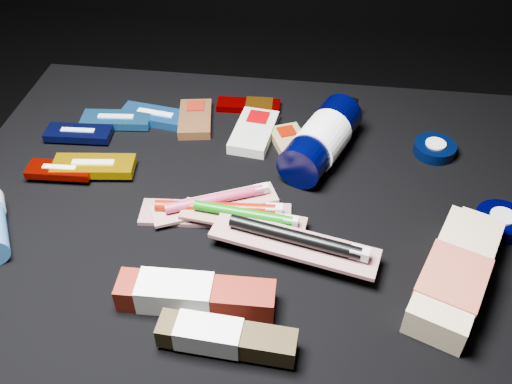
# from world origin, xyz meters

# --- Properties ---
(ground) EXTENTS (3.00, 3.00, 0.00)m
(ground) POSITION_xyz_m (0.00, 0.00, 0.00)
(ground) COLOR black
(ground) RESTS_ON ground
(cloth_table) EXTENTS (0.98, 0.78, 0.40)m
(cloth_table) POSITION_xyz_m (0.00, 0.00, 0.20)
(cloth_table) COLOR black
(cloth_table) RESTS_ON ground
(luna_bar_0) EXTENTS (0.14, 0.07, 0.02)m
(luna_bar_0) POSITION_xyz_m (-0.21, 0.21, 0.41)
(luna_bar_0) COLOR blue
(luna_bar_0) RESTS_ON cloth_table
(luna_bar_1) EXTENTS (0.13, 0.06, 0.02)m
(luna_bar_1) POSITION_xyz_m (-0.28, 0.19, 0.41)
(luna_bar_1) COLOR #1B558D
(luna_bar_1) RESTS_ON cloth_table
(luna_bar_2) EXTENTS (0.12, 0.05, 0.02)m
(luna_bar_2) POSITION_xyz_m (-0.33, 0.13, 0.41)
(luna_bar_2) COLOR black
(luna_bar_2) RESTS_ON cloth_table
(luna_bar_3) EXTENTS (0.14, 0.07, 0.02)m
(luna_bar_3) POSITION_xyz_m (-0.27, 0.04, 0.42)
(luna_bar_3) COLOR #CC9400
(luna_bar_3) RESTS_ON cloth_table
(luna_bar_4) EXTENTS (0.11, 0.05, 0.01)m
(luna_bar_4) POSITION_xyz_m (-0.32, 0.03, 0.42)
(luna_bar_4) COLOR #780700
(luna_bar_4) RESTS_ON cloth_table
(clif_bar_0) EXTENTS (0.08, 0.12, 0.02)m
(clif_bar_0) POSITION_xyz_m (-0.13, 0.22, 0.41)
(clif_bar_0) COLOR #4E2B16
(clif_bar_0) RESTS_ON cloth_table
(clif_bar_1) EXTENTS (0.08, 0.13, 0.02)m
(clif_bar_1) POSITION_xyz_m (-0.01, 0.19, 0.41)
(clif_bar_1) COLOR beige
(clif_bar_1) RESTS_ON cloth_table
(clif_bar_2) EXTENTS (0.09, 0.12, 0.02)m
(clif_bar_2) POSITION_xyz_m (0.06, 0.16, 0.41)
(clif_bar_2) COLOR olive
(clif_bar_2) RESTS_ON cloth_table
(power_bar) EXTENTS (0.13, 0.04, 0.02)m
(power_bar) POSITION_xyz_m (-0.03, 0.27, 0.41)
(power_bar) COLOR #6C0000
(power_bar) RESTS_ON cloth_table
(lotion_bottle) EXTENTS (0.14, 0.25, 0.08)m
(lotion_bottle) POSITION_xyz_m (0.11, 0.14, 0.44)
(lotion_bottle) COLOR black
(lotion_bottle) RESTS_ON cloth_table
(cream_tin_upper) EXTENTS (0.07, 0.07, 0.02)m
(cream_tin_upper) POSITION_xyz_m (0.31, 0.18, 0.41)
(cream_tin_upper) COLOR black
(cream_tin_upper) RESTS_ON cloth_table
(cream_tin_lower) EXTENTS (0.08, 0.08, 0.02)m
(cream_tin_lower) POSITION_xyz_m (0.40, 0.00, 0.41)
(cream_tin_lower) COLOR black
(cream_tin_lower) RESTS_ON cloth_table
(bodywash_bottle) EXTENTS (0.15, 0.24, 0.05)m
(bodywash_bottle) POSITION_xyz_m (0.31, -0.13, 0.42)
(bodywash_bottle) COLOR beige
(bodywash_bottle) RESTS_ON cloth_table
(toothbrush_pack_0) EXTENTS (0.24, 0.07, 0.03)m
(toothbrush_pack_0) POSITION_xyz_m (-0.04, -0.03, 0.41)
(toothbrush_pack_0) COLOR #A39B97
(toothbrush_pack_0) RESTS_ON cloth_table
(toothbrush_pack_1) EXTENTS (0.20, 0.13, 0.02)m
(toothbrush_pack_1) POSITION_xyz_m (-0.04, -0.02, 0.42)
(toothbrush_pack_1) COLOR silver
(toothbrush_pack_1) RESTS_ON cloth_table
(toothbrush_pack_2) EXTENTS (0.20, 0.07, 0.02)m
(toothbrush_pack_2) POSITION_xyz_m (0.01, -0.05, 0.42)
(toothbrush_pack_2) COLOR #B3A9A6
(toothbrush_pack_2) RESTS_ON cloth_table
(toothbrush_pack_3) EXTENTS (0.25, 0.11, 0.03)m
(toothbrush_pack_3) POSITION_xyz_m (0.09, -0.10, 0.43)
(toothbrush_pack_3) COLOR beige
(toothbrush_pack_3) RESTS_ON cloth_table
(toothpaste_carton_red) EXTENTS (0.21, 0.05, 0.04)m
(toothpaste_carton_red) POSITION_xyz_m (-0.05, -0.20, 0.42)
(toothpaste_carton_red) COLOR maroon
(toothpaste_carton_red) RESTS_ON cloth_table
(toothpaste_carton_green) EXTENTS (0.18, 0.05, 0.03)m
(toothpaste_carton_green) POSITION_xyz_m (0.01, -0.26, 0.42)
(toothpaste_carton_green) COLOR #312611
(toothpaste_carton_green) RESTS_ON cloth_table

